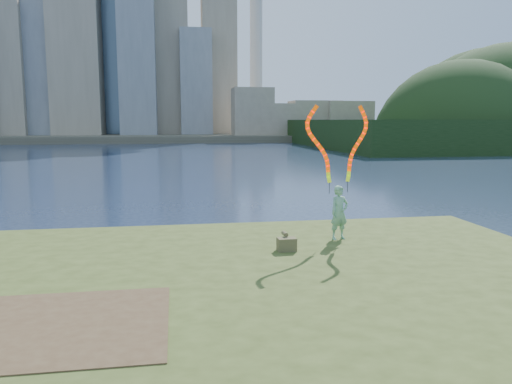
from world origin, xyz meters
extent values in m
plane|color=#18243C|center=(0.00, 0.00, 0.00)|extent=(320.00, 320.00, 0.00)
cube|color=#374619|center=(0.00, -2.50, 0.15)|extent=(20.00, 18.00, 0.30)
cube|color=#374619|center=(0.00, -2.20, 0.40)|extent=(17.00, 15.00, 0.30)
cube|color=#374619|center=(0.00, -2.00, 0.65)|extent=(14.00, 12.00, 0.30)
cube|color=#47331E|center=(-2.20, -3.20, 0.81)|extent=(3.20, 3.00, 0.02)
cube|color=#4B4637|center=(0.00, 95.00, 0.60)|extent=(320.00, 40.00, 1.20)
cylinder|color=silver|center=(18.00, 102.00, 30.20)|extent=(2.80, 2.80, 58.00)
imported|color=#1B753C|center=(3.82, 1.55, 1.52)|extent=(0.60, 0.47, 1.43)
cylinder|color=black|center=(3.54, 1.57, 2.18)|extent=(0.02, 0.02, 0.30)
cylinder|color=black|center=(4.09, 1.73, 2.18)|extent=(0.02, 0.02, 0.30)
cube|color=#4C4B29|center=(2.19, 0.60, 0.96)|extent=(0.46, 0.31, 0.32)
cylinder|color=#4C4B29|center=(2.19, 0.81, 1.17)|extent=(0.12, 0.30, 0.11)
camera|label=1|loc=(-0.44, -10.89, 3.94)|focal=35.00mm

